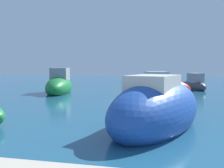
% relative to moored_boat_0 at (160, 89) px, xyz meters
% --- Properties ---
extents(moored_boat_0, '(4.37, 3.03, 1.95)m').
position_rel_moored_boat_0_xyz_m(moored_boat_0, '(0.00, 0.00, 0.00)').
color(moored_boat_0, '#B21E1E').
rests_on(moored_boat_0, ground).
extents(moored_boat_2, '(2.35, 3.51, 1.60)m').
position_rel_moored_boat_0_xyz_m(moored_boat_2, '(2.68, 5.42, -0.09)').
color(moored_boat_2, '#3F3F47').
rests_on(moored_boat_2, ground).
extents(moored_boat_3, '(2.65, 4.74, 2.17)m').
position_rel_moored_boat_0_xyz_m(moored_boat_3, '(-7.25, 0.73, 0.05)').
color(moored_boat_3, '#197233').
rests_on(moored_boat_3, ground).
extents(moored_boat_6, '(3.82, 5.75, 2.14)m').
position_rel_moored_boat_0_xyz_m(moored_boat_6, '(-0.01, -7.81, 0.09)').
color(moored_boat_6, '#1E479E').
rests_on(moored_boat_6, ground).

